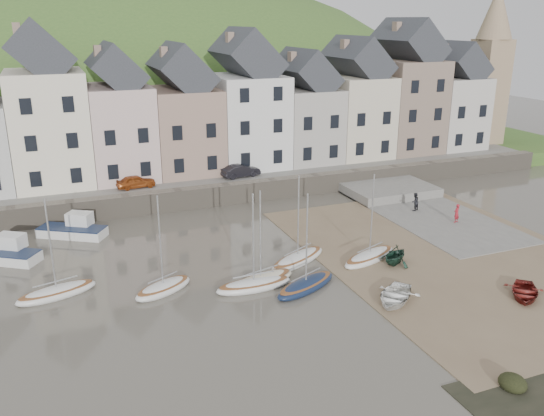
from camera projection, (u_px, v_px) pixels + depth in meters
name	position (u px, v px, depth m)	size (l,w,h in m)	color
ground	(307.00, 281.00, 35.56)	(160.00, 160.00, 0.00)	#4E473D
quay_land	(186.00, 159.00, 63.49)	(90.00, 30.00, 1.50)	#3B5F26
quay_street	(215.00, 177.00, 53.11)	(70.00, 7.00, 0.10)	slate
seawall	(226.00, 194.00, 50.24)	(70.00, 1.20, 1.80)	slate
beach	(450.00, 255.00, 39.43)	(18.00, 26.00, 0.06)	brown
slipway	(427.00, 213.00, 47.87)	(8.00, 18.00, 0.12)	slate
hillside	(121.00, 236.00, 92.33)	(134.40, 84.00, 84.00)	#3B5F26
townhouse_terrace	(220.00, 109.00, 54.98)	(61.05, 8.00, 13.93)	silver
church_spire	(491.00, 61.00, 65.34)	(4.00, 4.00, 18.00)	#997F60
sailboat_0	(57.00, 292.00, 33.57)	(5.00, 2.74, 6.32)	silver
sailboat_1	(163.00, 288.00, 34.10)	(4.25, 3.16, 6.32)	silver
sailboat_2	(261.00, 281.00, 35.04)	(5.08, 2.75, 6.32)	beige
sailboat_3	(254.00, 285.00, 34.49)	(4.86, 1.56, 6.32)	silver
sailboat_4	(298.00, 259.00, 38.21)	(5.37, 3.79, 6.32)	silver
sailboat_5	(306.00, 285.00, 34.46)	(5.09, 3.43, 6.32)	#14213E
sailboat_6	(369.00, 257.00, 38.58)	(5.22, 3.24, 6.32)	silver
motorboat_0	(4.00, 252.00, 38.46)	(5.25, 4.29, 1.70)	silver
motorboat_2	(74.00, 229.00, 42.81)	(5.23, 4.14, 1.70)	silver
rowboat_white	(395.00, 296.00, 32.75)	(2.49, 3.49, 0.72)	white
rowboat_green	(395.00, 255.00, 37.75)	(2.15, 2.49, 1.31)	#163125
rowboat_red	(524.00, 292.00, 33.29)	(2.26, 3.17, 0.66)	maroon
person_red	(457.00, 213.00, 45.29)	(0.56, 0.37, 1.54)	maroon
person_dark	(415.00, 202.00, 48.07)	(0.76, 0.60, 1.57)	black
car_left	(136.00, 182.00, 49.41)	(1.35, 3.36, 1.14)	#9C4516
car_right	(241.00, 171.00, 52.82)	(1.27, 3.64, 1.20)	black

